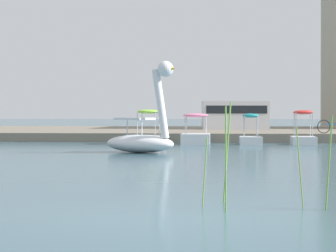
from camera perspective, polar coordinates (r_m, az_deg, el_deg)
name	(u,v)px	position (r m, az deg, el deg)	size (l,w,h in m)	color
ground_plane	(175,219)	(8.46, 0.66, -8.11)	(575.50, 575.50, 0.00)	#385966
shore_bank_far	(232,132)	(44.37, 5.58, -0.55)	(143.97, 23.80, 0.45)	slate
swan_boat	(143,135)	(23.53, -2.21, -0.77)	(3.08, 2.36, 3.27)	white
pedal_boat_red	(303,134)	(30.80, 11.74, -0.70)	(1.12, 1.77, 1.60)	white
pedal_boat_teal	(251,137)	(30.57, 7.24, -0.93)	(1.08, 1.87, 1.45)	white
pedal_boat_pink	(196,134)	(30.78, 2.45, -0.74)	(1.42, 2.31, 1.46)	white
pedal_boat_lime	(148,134)	(30.73, -1.72, -0.71)	(1.34, 2.34, 1.64)	white
bicycle_parked	(334,126)	(33.90, 14.33, -0.04)	(1.74, 0.49, 0.70)	black
parked_van	(235,114)	(43.56, 5.88, 1.04)	(4.54, 2.49, 1.85)	silver
reed_clump_foreground	(331,162)	(9.67, 14.08, -3.03)	(3.83, 1.21, 1.54)	#669942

